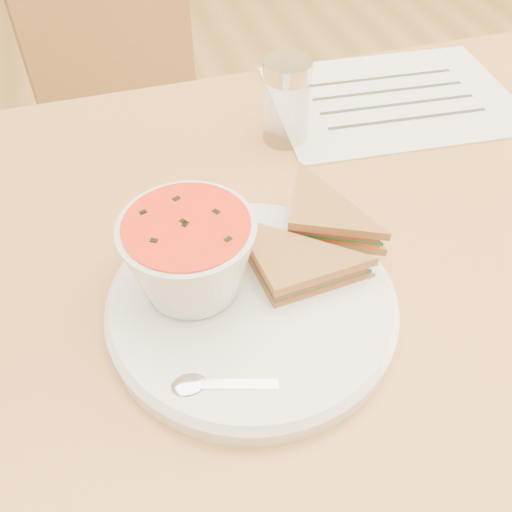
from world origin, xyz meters
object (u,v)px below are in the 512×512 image
object	(u,v)px
dining_table	(307,415)
chair_far	(161,164)
condiment_shaker	(286,102)
plate	(252,306)
soup_bowl	(190,259)

from	to	relation	value
dining_table	chair_far	world-z (taller)	chair_far
condiment_shaker	dining_table	bearing A→B (deg)	-94.12
condiment_shaker	plate	bearing A→B (deg)	-115.35
dining_table	chair_far	xyz separation A→B (m)	(-0.10, 0.63, 0.03)
condiment_shaker	chair_far	bearing A→B (deg)	103.82
dining_table	plate	world-z (taller)	plate
chair_far	plate	bearing A→B (deg)	72.10
plate	soup_bowl	world-z (taller)	soup_bowl
chair_far	soup_bowl	distance (m)	0.79
plate	condiment_shaker	bearing A→B (deg)	64.65
dining_table	soup_bowl	size ratio (longest dim) A/B	8.68
chair_far	dining_table	bearing A→B (deg)	81.42
soup_bowl	dining_table	bearing A→B (deg)	14.94
chair_far	plate	xyz separation A→B (m)	(-0.01, -0.70, 0.35)
dining_table	chair_far	size ratio (longest dim) A/B	1.23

